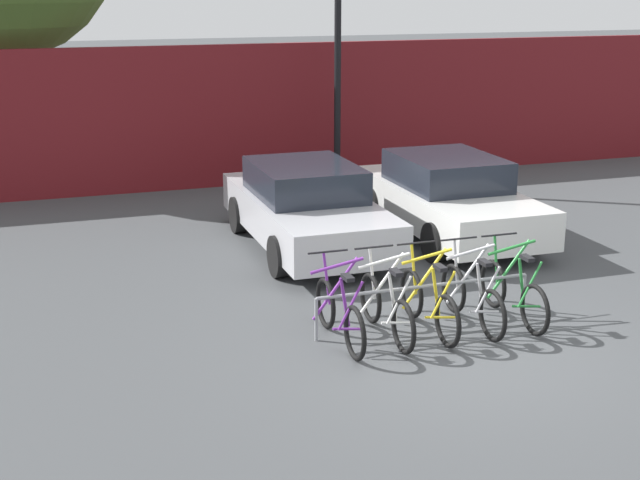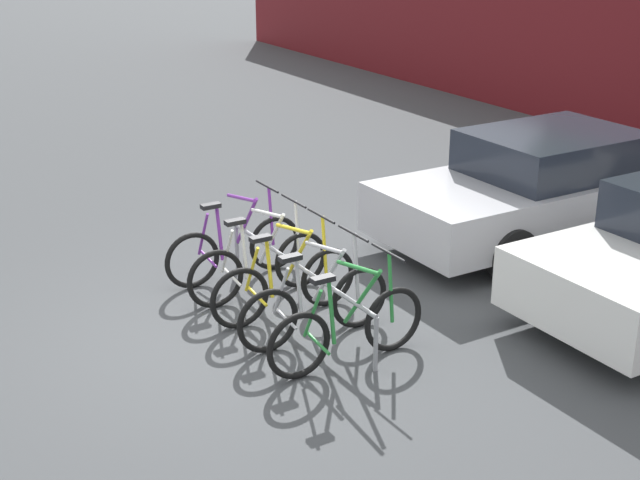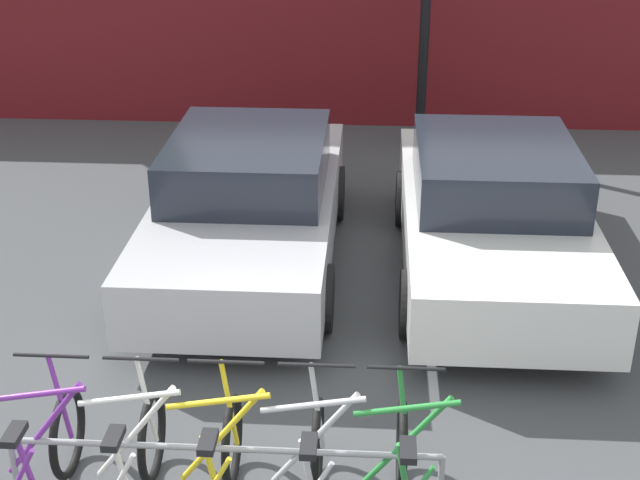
# 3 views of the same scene
# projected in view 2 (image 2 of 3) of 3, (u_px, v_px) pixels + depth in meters

# --- Properties ---
(ground_plane) EXTENTS (120.00, 120.00, 0.00)m
(ground_plane) POSITION_uv_depth(u_px,v_px,m) (247.00, 333.00, 9.02)
(ground_plane) COLOR #424447
(bike_rack) EXTENTS (2.94, 0.04, 0.57)m
(bike_rack) POSITION_uv_depth(u_px,v_px,m) (298.00, 272.00, 9.29)
(bike_rack) COLOR gray
(bike_rack) RESTS_ON ground
(bicycle_purple) EXTENTS (0.68, 1.71, 1.05)m
(bicycle_purple) POSITION_uv_depth(u_px,v_px,m) (235.00, 248.00, 10.21)
(bicycle_purple) COLOR black
(bicycle_purple) RESTS_ON ground
(bicycle_white) EXTENTS (0.68, 1.71, 1.05)m
(bicycle_white) POSITION_uv_depth(u_px,v_px,m) (259.00, 265.00, 9.72)
(bicycle_white) COLOR black
(bicycle_white) RESTS_ON ground
(bicycle_yellow) EXTENTS (0.68, 1.71, 1.05)m
(bicycle_yellow) POSITION_uv_depth(u_px,v_px,m) (285.00, 283.00, 9.26)
(bicycle_yellow) COLOR black
(bicycle_yellow) RESTS_ON ground
(bicycle_silver) EXTENTS (0.68, 1.71, 1.05)m
(bicycle_silver) POSITION_uv_depth(u_px,v_px,m) (315.00, 304.00, 8.77)
(bicycle_silver) COLOR black
(bicycle_silver) RESTS_ON ground
(bicycle_green) EXTENTS (0.68, 1.71, 1.05)m
(bicycle_green) POSITION_uv_depth(u_px,v_px,m) (348.00, 328.00, 8.30)
(bicycle_green) COLOR black
(bicycle_green) RESTS_ON ground
(car_silver) EXTENTS (1.91, 4.47, 1.40)m
(car_silver) POSITION_uv_depth(u_px,v_px,m) (545.00, 187.00, 11.35)
(car_silver) COLOR #B7B7BC
(car_silver) RESTS_ON ground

